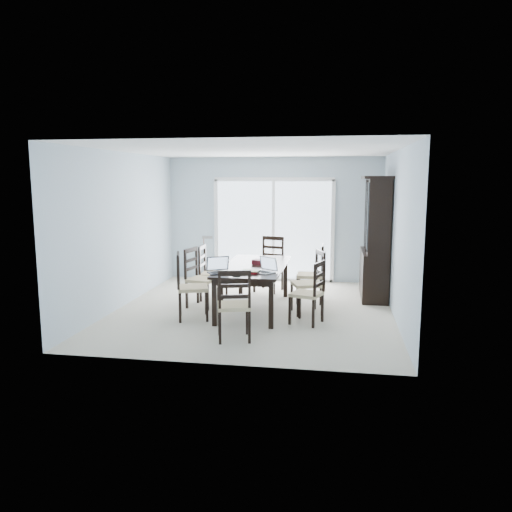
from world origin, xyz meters
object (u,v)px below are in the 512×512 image
Objects in this scene: laptop_silver at (262,269)px; hot_tub at (245,252)px; chair_right_near at (313,286)px; chair_right_mid at (313,275)px; chair_left_far at (208,267)px; chair_left_near at (186,279)px; game_box at (262,262)px; chair_right_far at (316,267)px; chair_end_near at (234,298)px; cell_phone at (236,276)px; dining_table at (254,270)px; laptop_dark at (220,269)px; chair_left_mid at (197,271)px; china_hutch at (376,239)px; chair_end_far at (271,258)px.

laptop_silver is 4.14m from hot_tub.
chair_right_mid is at bearing 21.17° from chair_right_near.
chair_left_far reaches higher than chair_right_near.
chair_right_near is at bearing 73.76° from chair_left_near.
chair_right_near reaches higher than game_box.
chair_right_far is at bearing -20.47° from chair_right_mid.
cell_phone is at bearing 83.96° from chair_end_near.
chair_right_mid reaches higher than cell_phone.
chair_right_mid is at bearing -1.97° from dining_table.
laptop_dark is at bearing 21.04° from chair_left_far.
dining_table is at bearing 98.20° from chair_left_mid.
china_hutch reaches higher than chair_left_far.
chair_left_far is at bearing -93.07° from hot_tub.
dining_table is 1.91× the size of chair_left_mid.
chair_right_mid is at bearing 92.16° from chair_left_near.
chair_right_far is 1.51m from laptop_silver.
game_box is (-0.84, 0.10, 0.17)m from chair_right_mid.
chair_right_far reaches higher than hot_tub.
chair_left_mid is 1.02× the size of chair_left_far.
chair_left_far is 2.30m from chair_right_near.
chair_right_far is 2.00m from laptop_dark.
laptop_silver is (-1.79, -1.88, -0.26)m from china_hutch.
chair_right_far is 2.77× the size of laptop_dark.
chair_right_near is 9.52× the size of cell_phone.
dining_table is 1.93× the size of chair_end_near.
dining_table is 7.00× the size of game_box.
hot_tub is (0.15, 2.78, -0.14)m from chair_left_far.
game_box is at bearing 124.87° from chair_right_far.
china_hutch reaches higher than chair_right_far.
chair_left_mid is (-0.05, 0.78, -0.02)m from chair_left_near.
chair_left_mid is 3.67× the size of game_box.
chair_end_near is at bearing 104.84° from chair_end_far.
chair_end_near is 9.85× the size of cell_phone.
chair_end_far is at bearing 92.05° from game_box.
chair_left_far is 2.65× the size of laptop_dark.
chair_right_mid is at bearing 99.31° from chair_left_mid.
chair_left_mid reaches higher than dining_table.
chair_left_far is at bearing 92.23° from chair_right_far.
chair_right_near is at bearing -66.31° from hot_tub.
chair_end_far is at bearing 138.19° from chair_left_near.
china_hutch is at bearing 38.51° from cell_phone.
chair_end_near reaches higher than hot_tub.
chair_end_near is 5.09m from hot_tub.
chair_left_mid is at bearing 175.78° from dining_table.
laptop_dark is at bearing 94.76° from chair_end_far.
chair_end_near is (0.01, -1.66, -0.07)m from dining_table.
china_hutch is at bearing -171.85° from chair_end_far.
china_hutch is (2.02, 1.25, 0.40)m from dining_table.
chair_end_far is (-0.90, 1.55, 0.02)m from chair_right_mid.
chair_right_far is 1.06m from game_box.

